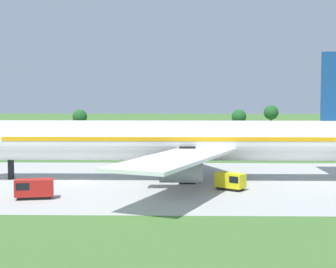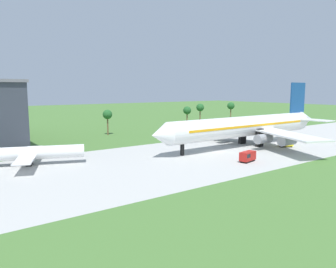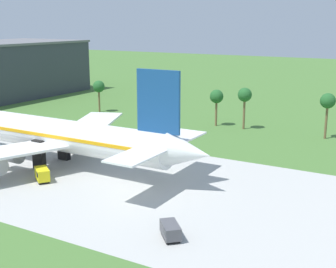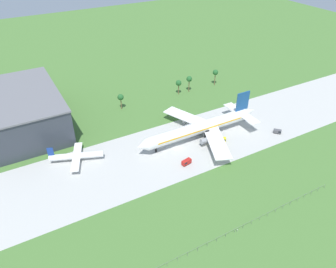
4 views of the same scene
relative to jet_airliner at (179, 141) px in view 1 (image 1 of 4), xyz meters
name	(u,v)px [view 1 (image 1 of 4)]	position (x,y,z in m)	size (l,w,h in m)	color
ground_plane	(76,182)	(-15.69, -1.94, -6.04)	(600.00, 600.00, 0.00)	#477233
taxiway_strip	(76,181)	(-15.69, -1.94, -6.03)	(320.00, 44.00, 0.02)	#B2B2AD
jet_airliner	(179,141)	(0.00, 0.00, 0.00)	(70.76, 55.12, 19.61)	white
fuel_truck	(231,181)	(7.15, -8.63, -4.76)	(4.38, 3.92, 2.36)	black
catering_van	(33,188)	(-18.38, -15.25, -4.69)	(4.99, 2.86, 2.51)	black
palm_tree_row	(236,115)	(14.00, 47.51, 2.18)	(71.12, 3.60, 10.90)	brown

